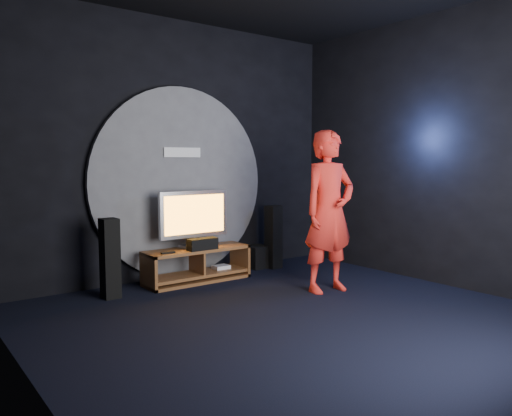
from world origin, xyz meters
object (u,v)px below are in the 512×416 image
at_px(tv, 194,217).
at_px(subwoofer, 258,257).
at_px(tower_speaker_left, 110,258).
at_px(media_console, 198,267).
at_px(tower_speaker_right, 273,237).
at_px(player, 329,211).

bearing_deg(tv, subwoofer, 6.51).
xyz_separation_m(tower_speaker_left, subwoofer, (2.38, 0.28, -0.30)).
xyz_separation_m(media_console, subwoofer, (1.16, 0.20, -0.03)).
height_order(tv, tower_speaker_right, tv).
bearing_deg(media_console, tv, 95.88).
bearing_deg(tower_speaker_left, subwoofer, 6.68).
bearing_deg(media_console, tower_speaker_left, -176.32).
distance_m(tv, player, 1.81).
bearing_deg(tower_speaker_right, tower_speaker_left, -177.19).
bearing_deg(tv, tower_speaker_right, -0.86).
height_order(media_console, tower_speaker_right, tower_speaker_right).
bearing_deg(tower_speaker_left, media_console, 3.68).
distance_m(tower_speaker_left, tower_speaker_right, 2.57).
xyz_separation_m(tv, subwoofer, (1.16, 0.13, -0.70)).
bearing_deg(media_console, player, -52.84).
bearing_deg(tower_speaker_left, tv, 6.84).
height_order(media_console, player, player).
bearing_deg(player, tower_speaker_left, 155.91).
height_order(subwoofer, player, player).
relative_size(tv, tower_speaker_right, 1.07).
xyz_separation_m(media_console, player, (1.05, -1.39, 0.79)).
bearing_deg(tower_speaker_left, player, -29.93).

